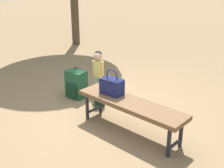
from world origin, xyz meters
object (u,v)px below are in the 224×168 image
park_bench (130,106)px  handbag (112,86)px  backpack_small (99,98)px  child_standing (98,66)px  backpack_large (76,82)px

park_bench → handbag: handbag is taller
handbag → backpack_small: (0.56, -0.11, -0.44)m
park_bench → child_standing: 1.38m
park_bench → backpack_small: (0.92, -0.05, -0.25)m
handbag → backpack_small: 0.72m
backpack_large → child_standing: bearing=-104.8°
handbag → park_bench: bearing=-169.6°
backpack_large → handbag: bearing=-178.2°
park_bench → handbag: bearing=10.4°
handbag → child_standing: bearing=-19.3°
backpack_large → backpack_small: bearing=-164.3°
child_standing → park_bench: bearing=168.1°
handbag → backpack_small: bearing=-11.5°
backpack_small → backpack_large: bearing=15.7°
park_bench → backpack_large: size_ratio=2.98×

